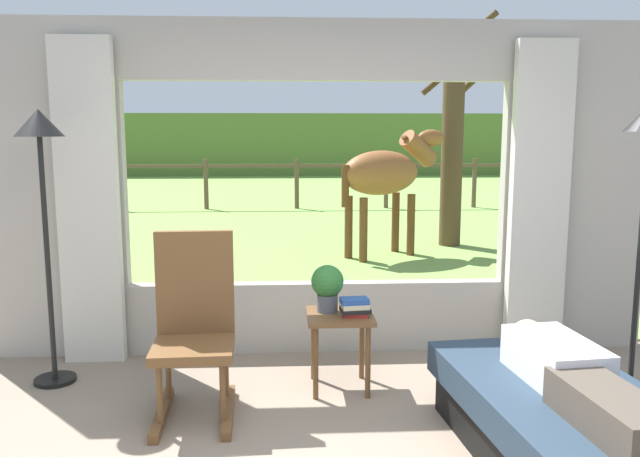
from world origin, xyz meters
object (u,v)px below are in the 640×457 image
at_px(side_table, 340,327).
at_px(pasture_tree, 453,137).
at_px(recliner_sofa, 564,428).
at_px(rocking_chair, 194,326).
at_px(potted_plant, 327,285).
at_px(horse, 386,174).
at_px(book_stack, 355,307).
at_px(floor_lamp_left, 41,164).
at_px(reclining_person, 572,375).

distance_m(side_table, pasture_tree, 5.87).
xyz_separation_m(recliner_sofa, side_table, (-1.07, 1.10, 0.21)).
height_order(recliner_sofa, rocking_chair, rocking_chair).
bearing_deg(potted_plant, horse, 76.38).
distance_m(potted_plant, book_stack, 0.24).
height_order(book_stack, floor_lamp_left, floor_lamp_left).
bearing_deg(horse, recliner_sofa, -31.01).
height_order(reclining_person, floor_lamp_left, floor_lamp_left).
xyz_separation_m(potted_plant, pasture_tree, (2.21, 5.27, 0.94)).
distance_m(potted_plant, floor_lamp_left, 2.06).
height_order(recliner_sofa, floor_lamp_left, floor_lamp_left).
xyz_separation_m(book_stack, horse, (0.90, 4.57, 0.57)).
height_order(reclining_person, rocking_chair, rocking_chair).
height_order(rocking_chair, horse, horse).
height_order(reclining_person, side_table, reclining_person).
relative_size(recliner_sofa, side_table, 3.43).
bearing_deg(side_table, rocking_chair, -161.82).
bearing_deg(rocking_chair, reclining_person, -25.50).
relative_size(potted_plant, floor_lamp_left, 0.17).
xyz_separation_m(potted_plant, book_stack, (0.17, -0.12, -0.12)).
bearing_deg(horse, floor_lamp_left, -66.31).
bearing_deg(rocking_chair, side_table, 15.73).
bearing_deg(book_stack, horse, 78.81).
bearing_deg(pasture_tree, horse, -144.08).
xyz_separation_m(side_table, book_stack, (0.09, -0.06, 0.15)).
bearing_deg(horse, reclining_person, -31.02).
height_order(floor_lamp_left, pasture_tree, pasture_tree).
relative_size(recliner_sofa, horse, 1.03).
xyz_separation_m(recliner_sofa, potted_plant, (-1.15, 1.16, 0.48)).
bearing_deg(horse, rocking_chair, -53.43).
xyz_separation_m(potted_plant, floor_lamp_left, (-1.89, 0.15, 0.81)).
bearing_deg(floor_lamp_left, side_table, -6.19).
bearing_deg(recliner_sofa, horse, 84.75).
relative_size(rocking_chair, horse, 0.65).
distance_m(side_table, book_stack, 0.19).
distance_m(floor_lamp_left, pasture_tree, 6.56).
distance_m(rocking_chair, floor_lamp_left, 1.52).
distance_m(recliner_sofa, book_stack, 1.47).
bearing_deg(recliner_sofa, book_stack, 127.17).
xyz_separation_m(rocking_chair, horse, (1.92, 4.82, 0.61)).
bearing_deg(horse, pasture_tree, 94.23).
relative_size(recliner_sofa, floor_lamp_left, 0.95).
height_order(rocking_chair, floor_lamp_left, floor_lamp_left).
bearing_deg(floor_lamp_left, horse, 55.38).
distance_m(reclining_person, floor_lamp_left, 3.47).
distance_m(side_table, floor_lamp_left, 2.26).
height_order(reclining_person, horse, horse).
bearing_deg(pasture_tree, potted_plant, -112.75).
bearing_deg(rocking_chair, floor_lamp_left, 151.37).
height_order(recliner_sofa, reclining_person, reclining_person).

